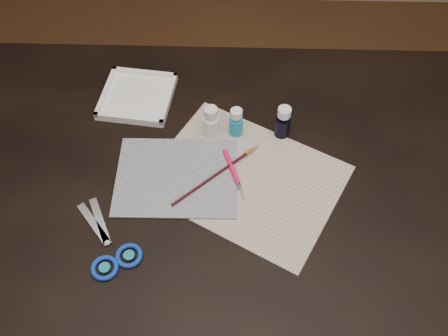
{
  "coord_description": "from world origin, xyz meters",
  "views": [
    {
      "loc": [
        0.02,
        -0.63,
        1.66
      ],
      "look_at": [
        0.0,
        0.0,
        0.8
      ],
      "focal_mm": 40.0,
      "sensor_mm": 36.0,
      "label": 1
    }
  ],
  "objects_px": {
    "paper": "(246,178)",
    "paint_bottle_white": "(211,122)",
    "scissors": "(100,238)",
    "palette_tray": "(137,96)",
    "canvas": "(177,177)",
    "paint_bottle_navy": "(283,122)",
    "paint_bottle_cyan": "(236,122)"
  },
  "relations": [
    {
      "from": "canvas",
      "to": "paint_bottle_cyan",
      "type": "height_order",
      "value": "paint_bottle_cyan"
    },
    {
      "from": "palette_tray",
      "to": "paint_bottle_navy",
      "type": "bearing_deg",
      "value": -16.44
    },
    {
      "from": "canvas",
      "to": "paint_bottle_white",
      "type": "height_order",
      "value": "paint_bottle_white"
    },
    {
      "from": "scissors",
      "to": "palette_tray",
      "type": "bearing_deg",
      "value": -42.8
    },
    {
      "from": "palette_tray",
      "to": "paint_bottle_cyan",
      "type": "bearing_deg",
      "value": -22.98
    },
    {
      "from": "paper",
      "to": "paint_bottle_cyan",
      "type": "height_order",
      "value": "paint_bottle_cyan"
    },
    {
      "from": "canvas",
      "to": "paint_bottle_white",
      "type": "bearing_deg",
      "value": 61.0
    },
    {
      "from": "scissors",
      "to": "palette_tray",
      "type": "height_order",
      "value": "palette_tray"
    },
    {
      "from": "canvas",
      "to": "paint_bottle_white",
      "type": "distance_m",
      "value": 0.15
    },
    {
      "from": "palette_tray",
      "to": "canvas",
      "type": "bearing_deg",
      "value": -63.67
    },
    {
      "from": "paint_bottle_white",
      "to": "paint_bottle_cyan",
      "type": "height_order",
      "value": "paint_bottle_white"
    },
    {
      "from": "canvas",
      "to": "paint_bottle_navy",
      "type": "height_order",
      "value": "paint_bottle_navy"
    },
    {
      "from": "paint_bottle_cyan",
      "to": "palette_tray",
      "type": "distance_m",
      "value": 0.27
    },
    {
      "from": "paint_bottle_navy",
      "to": "scissors",
      "type": "relative_size",
      "value": 0.4
    },
    {
      "from": "paper",
      "to": "palette_tray",
      "type": "xyz_separation_m",
      "value": [
        -0.27,
        0.24,
        0.01
      ]
    },
    {
      "from": "paint_bottle_navy",
      "to": "paint_bottle_white",
      "type": "bearing_deg",
      "value": -178.7
    },
    {
      "from": "paint_bottle_white",
      "to": "paint_bottle_cyan",
      "type": "xyz_separation_m",
      "value": [
        0.06,
        0.0,
        -0.0
      ]
    },
    {
      "from": "paint_bottle_white",
      "to": "scissors",
      "type": "relative_size",
      "value": 0.4
    },
    {
      "from": "paper",
      "to": "canvas",
      "type": "distance_m",
      "value": 0.15
    },
    {
      "from": "paper",
      "to": "palette_tray",
      "type": "height_order",
      "value": "palette_tray"
    },
    {
      "from": "paint_bottle_white",
      "to": "scissors",
      "type": "xyz_separation_m",
      "value": [
        -0.21,
        -0.29,
        -0.04
      ]
    },
    {
      "from": "paper",
      "to": "paint_bottle_white",
      "type": "bearing_deg",
      "value": 122.34
    },
    {
      "from": "paper",
      "to": "canvas",
      "type": "height_order",
      "value": "canvas"
    },
    {
      "from": "paper",
      "to": "scissors",
      "type": "relative_size",
      "value": 1.88
    },
    {
      "from": "paper",
      "to": "paint_bottle_white",
      "type": "relative_size",
      "value": 4.68
    },
    {
      "from": "paper",
      "to": "paint_bottle_cyan",
      "type": "bearing_deg",
      "value": 100.15
    },
    {
      "from": "scissors",
      "to": "palette_tray",
      "type": "relative_size",
      "value": 1.24
    },
    {
      "from": "paint_bottle_white",
      "to": "paper",
      "type": "bearing_deg",
      "value": -57.66
    },
    {
      "from": "paint_bottle_white",
      "to": "paint_bottle_navy",
      "type": "distance_m",
      "value": 0.17
    },
    {
      "from": "paint_bottle_white",
      "to": "paint_bottle_navy",
      "type": "relative_size",
      "value": 0.99
    },
    {
      "from": "paint_bottle_cyan",
      "to": "scissors",
      "type": "relative_size",
      "value": 0.36
    },
    {
      "from": "paint_bottle_white",
      "to": "palette_tray",
      "type": "relative_size",
      "value": 0.5
    }
  ]
}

